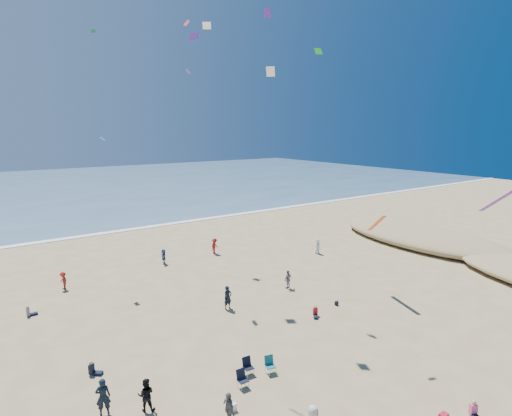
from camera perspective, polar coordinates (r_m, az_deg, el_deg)
ocean at (r=105.56m, az=-29.15°, el=2.31°), size 220.00×100.00×0.06m
surf_line at (r=56.77m, az=-23.72°, el=-3.74°), size 220.00×1.20×0.08m
standing_flyers at (r=28.11m, az=-2.03°, el=-16.04°), size 32.48×39.02×1.94m
seated_group at (r=24.76m, az=-3.14°, el=-21.38°), size 18.56×27.03×0.84m
chair_cluster at (r=24.07m, az=-0.27°, el=-22.18°), size 2.68×1.44×1.00m
white_tote at (r=22.12m, az=-3.30°, el=-26.57°), size 0.35×0.20×0.40m
black_backpack at (r=25.40m, az=-1.39°, el=-21.05°), size 0.30×0.22×0.38m
navy_bag at (r=33.18m, az=11.43°, el=-13.19°), size 0.28×0.18×0.34m
kites_aloft at (r=28.22m, az=9.71°, el=12.53°), size 39.87×41.95×30.12m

